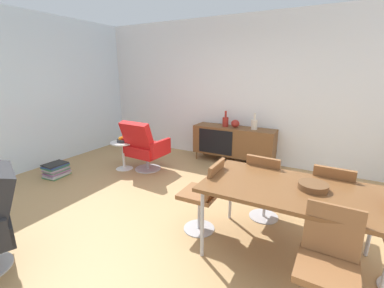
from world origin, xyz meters
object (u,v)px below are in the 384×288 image
at_px(dining_table, 291,192).
at_px(dining_chair_front_right, 328,263).
at_px(vase_cobalt, 235,124).
at_px(dining_chair_back_right, 331,197).
at_px(magazine_stack, 56,170).
at_px(lounge_chair_red, 144,146).
at_px(dining_chair_near_window, 204,193).
at_px(wooden_bowl_on_table, 313,186).
at_px(fruit_bowl, 122,140).
at_px(sideboard, 233,141).
at_px(vase_sculptural_dark, 254,124).
at_px(vase_ceramic_small, 225,121).
at_px(dining_chair_back_left, 265,184).
at_px(side_table_round, 123,152).

height_order(dining_table, dining_chair_front_right, dining_chair_front_right).
distance_m(vase_cobalt, dining_chair_back_right, 2.54).
bearing_deg(magazine_stack, dining_chair_front_right, -10.40).
bearing_deg(vase_cobalt, dining_chair_front_right, -59.49).
xyz_separation_m(dining_chair_back_right, magazine_stack, (-4.21, -0.35, -0.35)).
bearing_deg(dining_table, dining_chair_front_right, -57.80).
bearing_deg(magazine_stack, lounge_chair_red, 39.45).
bearing_deg(dining_chair_near_window, vase_cobalt, 101.71).
bearing_deg(wooden_bowl_on_table, fruit_bowl, 162.69).
xyz_separation_m(vase_cobalt, dining_chair_back_right, (1.73, -1.83, -0.33)).
height_order(sideboard, fruit_bowl, sideboard).
bearing_deg(fruit_bowl, vase_sculptural_dark, 32.50).
relative_size(vase_cobalt, vase_sculptural_dark, 0.52).
distance_m(wooden_bowl_on_table, dining_chair_front_right, 0.70).
xyz_separation_m(vase_ceramic_small, dining_chair_back_left, (1.23, -1.83, -0.35)).
relative_size(wooden_bowl_on_table, magazine_stack, 0.64).
relative_size(vase_sculptural_dark, dining_chair_back_left, 0.36).
height_order(dining_chair_back_left, lounge_chair_red, lounge_chair_red).
xyz_separation_m(dining_chair_back_right, dining_chair_near_window, (-1.24, -0.56, 0.00)).
xyz_separation_m(sideboard, vase_sculptural_dark, (0.39, 0.00, 0.38)).
height_order(dining_chair_back_left, dining_chair_back_right, same).
bearing_deg(vase_cobalt, dining_chair_near_window, -78.29).
bearing_deg(dining_table, dining_chair_near_window, 179.91).
distance_m(sideboard, vase_ceramic_small, 0.43).
bearing_deg(lounge_chair_red, dining_chair_back_left, -15.15).
height_order(dining_chair_front_right, magazine_stack, dining_chair_front_right).
bearing_deg(vase_ceramic_small, wooden_bowl_on_table, -52.91).
bearing_deg(lounge_chair_red, wooden_bowl_on_table, -21.71).
xyz_separation_m(dining_chair_back_left, magazine_stack, (-3.51, -0.35, -0.35)).
height_order(vase_sculptural_dark, wooden_bowl_on_table, vase_sculptural_dark).
bearing_deg(dining_chair_back_right, dining_table, -121.83).
height_order(dining_chair_back_right, fruit_bowl, dining_chair_back_right).
height_order(vase_cobalt, dining_chair_back_right, vase_cobalt).
bearing_deg(vase_sculptural_dark, magazine_stack, -142.68).
xyz_separation_m(vase_ceramic_small, fruit_bowl, (-1.49, -1.32, -0.26)).
bearing_deg(dining_chair_back_right, dining_chair_near_window, -155.72).
distance_m(dining_chair_back_left, magazine_stack, 3.54).
xyz_separation_m(dining_chair_near_window, magazine_stack, (-2.97, 0.21, -0.35)).
bearing_deg(vase_sculptural_dark, vase_cobalt, 180.00).
height_order(wooden_bowl_on_table, magazine_stack, wooden_bowl_on_table).
bearing_deg(fruit_bowl, dining_chair_near_window, -25.92).
height_order(vase_ceramic_small, wooden_bowl_on_table, vase_ceramic_small).
distance_m(dining_chair_front_right, dining_chair_near_window, 1.36).
xyz_separation_m(vase_ceramic_small, side_table_round, (-1.49, -1.32, -0.50)).
bearing_deg(dining_chair_back_left, vase_sculptural_dark, 109.76).
bearing_deg(dining_chair_back_left, magazine_stack, -174.38).
bearing_deg(dining_chair_front_right, dining_table, 122.20).
height_order(wooden_bowl_on_table, lounge_chair_red, lounge_chair_red).
bearing_deg(dining_chair_front_right, side_table_round, 154.66).
relative_size(dining_chair_near_window, fruit_bowl, 4.28).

